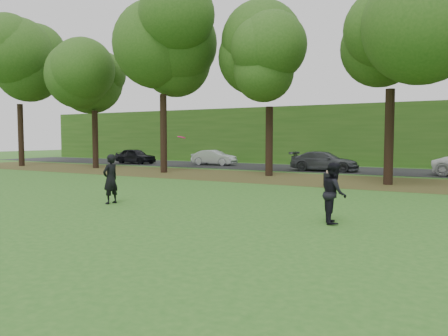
# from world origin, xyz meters

# --- Properties ---
(ground) EXTENTS (120.00, 120.00, 0.00)m
(ground) POSITION_xyz_m (0.00, 0.00, 0.00)
(ground) COLOR #295D1D
(ground) RESTS_ON ground
(leaf_litter) EXTENTS (60.00, 7.00, 0.01)m
(leaf_litter) POSITION_xyz_m (0.00, 13.00, 0.01)
(leaf_litter) COLOR #51371D
(leaf_litter) RESTS_ON ground
(street) EXTENTS (70.00, 7.00, 0.02)m
(street) POSITION_xyz_m (0.00, 21.00, 0.01)
(street) COLOR black
(street) RESTS_ON ground
(far_hedge) EXTENTS (70.00, 3.00, 5.00)m
(far_hedge) POSITION_xyz_m (0.00, 27.00, 2.50)
(far_hedge) COLOR #264F16
(far_hedge) RESTS_ON ground
(player_left) EXTENTS (0.43, 0.64, 1.72)m
(player_left) POSITION_xyz_m (-3.31, 1.10, 0.86)
(player_left) COLOR black
(player_left) RESTS_ON ground
(player_right) EXTENTS (0.87, 0.97, 1.63)m
(player_right) POSITION_xyz_m (4.35, 1.50, 0.82)
(player_right) COLOR black
(player_right) RESTS_ON ground
(parked_cars) EXTENTS (37.65, 3.95, 1.36)m
(parked_cars) POSITION_xyz_m (0.61, 19.61, 0.68)
(parked_cars) COLOR black
(parked_cars) RESTS_ON street
(frisbee) EXTENTS (0.35, 0.35, 0.09)m
(frisbee) POSITION_xyz_m (-0.62, 1.55, 2.29)
(frisbee) COLOR #E21364
(frisbee) RESTS_ON ground
(seated_person) EXTENTS (0.65, 0.83, 0.83)m
(seated_person) POSITION_xyz_m (1.85, 9.62, 0.31)
(seated_person) COLOR black
(seated_person) RESTS_ON ground
(tree_line) EXTENTS (55.30, 7.90, 12.31)m
(tree_line) POSITION_xyz_m (-0.34, 12.94, 7.84)
(tree_line) COLOR black
(tree_line) RESTS_ON ground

